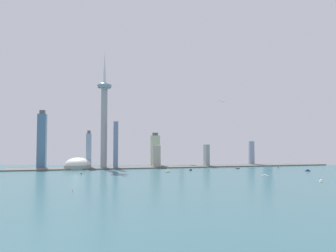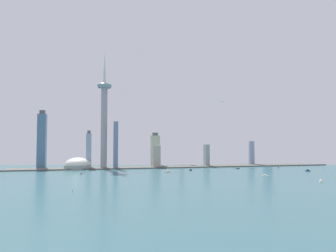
# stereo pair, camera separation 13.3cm
# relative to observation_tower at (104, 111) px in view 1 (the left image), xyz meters

# --- Properties ---
(ground_plane) EXTENTS (6000.00, 6000.00, 0.00)m
(ground_plane) POSITION_rel_observation_tower_xyz_m (224.14, -518.53, -165.59)
(ground_plane) COLOR #345F68
(waterfront_pier) EXTENTS (976.52, 67.58, 3.03)m
(waterfront_pier) POSITION_rel_observation_tower_xyz_m (224.14, 0.32, -164.08)
(waterfront_pier) COLOR #53534E
(waterfront_pier) RESTS_ON ground
(observation_tower) EXTENTS (42.32, 42.32, 343.95)m
(observation_tower) POSITION_rel_observation_tower_xyz_m (0.00, 0.00, 0.00)
(observation_tower) COLOR #9A979B
(observation_tower) RESTS_ON ground
(stadium_dome) EXTENTS (75.02, 75.02, 40.62)m
(stadium_dome) POSITION_rel_observation_tower_xyz_m (-71.80, 0.51, -155.12)
(stadium_dome) COLOR #939C94
(stadium_dome) RESTS_ON ground
(skyscraper_0) EXTENTS (13.28, 15.36, 135.42)m
(skyscraper_0) POSITION_rel_observation_tower_xyz_m (33.26, -12.40, -97.88)
(skyscraper_0) COLOR slate
(skyscraper_0) RESTS_ON ground
(skyscraper_1) EXTENTS (15.89, 21.16, 101.06)m
(skyscraper_1) POSITION_rel_observation_tower_xyz_m (480.26, 35.23, -126.27)
(skyscraper_1) COLOR #8E99B6
(skyscraper_1) RESTS_ON ground
(skyscraper_2) EXTENTS (12.03, 25.46, 68.46)m
(skyscraper_2) POSITION_rel_observation_tower_xyz_m (312.83, 1.35, -131.36)
(skyscraper_2) COLOR #919797
(skyscraper_2) RESTS_ON ground
(skyscraper_3) EXTENTS (12.31, 16.06, 125.98)m
(skyscraper_3) POSITION_rel_observation_tower_xyz_m (257.13, 96.93, -102.60)
(skyscraper_3) COLOR beige
(skyscraper_3) RESTS_ON ground
(skyscraper_4) EXTENTS (26.09, 18.58, 131.15)m
(skyscraper_4) POSITION_rel_observation_tower_xyz_m (580.21, 100.63, -100.02)
(skyscraper_4) COLOR #697EA3
(skyscraper_4) RESTS_ON ground
(skyscraper_5) EXTENTS (27.69, 20.75, 105.54)m
(skyscraper_5) POSITION_rel_observation_tower_xyz_m (159.40, 52.77, -115.61)
(skyscraper_5) COLOR #B8C39F
(skyscraper_5) RESTS_ON ground
(skyscraper_6) EXTENTS (22.70, 19.40, 66.22)m
(skyscraper_6) POSITION_rel_observation_tower_xyz_m (154.44, 1.51, -132.48)
(skyscraper_6) COLOR #AEA797
(skyscraper_6) RESTS_ON ground
(skyscraper_7) EXTENTS (14.72, 22.40, 109.63)m
(skyscraper_7) POSITION_rel_observation_tower_xyz_m (-42.68, 15.83, -113.45)
(skyscraper_7) COLOR #92A5BF
(skyscraper_7) RESTS_ON ground
(skyscraper_8) EXTENTS (23.85, 25.23, 170.81)m
(skyscraper_8) POSITION_rel_observation_tower_xyz_m (-179.81, 61.44, -83.74)
(skyscraper_8) COLOR #476E90
(skyscraper_8) RESTS_ON ground
(boat_0) EXTENTS (11.33, 14.48, 9.97)m
(boat_0) POSITION_rel_observation_tower_xyz_m (412.23, -377.77, -164.06)
(boat_0) COLOR beige
(boat_0) RESTS_ON ground
(boat_1) EXTENTS (14.70, 9.09, 9.70)m
(boat_1) POSITION_rel_observation_tower_xyz_m (159.89, -140.07, -164.12)
(boat_1) COLOR beige
(boat_1) RESTS_ON ground
(boat_2) EXTENTS (5.06, 6.60, 3.62)m
(boat_2) POSITION_rel_observation_tower_xyz_m (-51.97, -146.05, -164.30)
(boat_2) COLOR beige
(boat_2) RESTS_ON ground
(boat_3) EXTENTS (12.22, 6.77, 10.66)m
(boat_3) POSITION_rel_observation_tower_xyz_m (375.14, -86.83, -164.21)
(boat_3) COLOR #111F33
(boat_3) RESTS_ON ground
(boat_4) EXTENTS (16.09, 14.14, 10.20)m
(boat_4) POSITION_rel_observation_tower_xyz_m (501.11, -90.96, -164.09)
(boat_4) COLOR white
(boat_4) RESTS_ON ground
(boat_5) EXTENTS (12.27, 16.65, 3.85)m
(boat_5) POSITION_rel_observation_tower_xyz_m (355.00, -269.84, -164.22)
(boat_5) COLOR white
(boat_5) RESTS_ON ground
(boat_6) EXTENTS (13.97, 10.02, 4.61)m
(boat_6) POSITION_rel_observation_tower_xyz_m (523.48, -192.35, -163.94)
(boat_6) COLOR navy
(boat_6) RESTS_ON ground
(boat_7) EXTENTS (9.05, 8.99, 3.75)m
(boat_7) POSITION_rel_observation_tower_xyz_m (229.38, -107.00, -164.21)
(boat_7) COLOR black
(boat_7) RESTS_ON ground
(channel_buoy_0) EXTENTS (1.22, 1.22, 1.66)m
(channel_buoy_0) POSITION_rel_observation_tower_xyz_m (68.11, -263.57, -164.76)
(channel_buoy_0) COLOR #E54C19
(channel_buoy_0) RESTS_ON ground
(channel_buoy_1) EXTENTS (1.73, 1.73, 2.04)m
(channel_buoy_1) POSITION_rel_observation_tower_xyz_m (-48.44, -391.85, -164.57)
(channel_buoy_1) COLOR #E54C19
(channel_buoy_1) RESTS_ON ground
(airplane) EXTENTS (33.05, 31.77, 8.13)m
(airplane) POSITION_rel_observation_tower_xyz_m (385.44, 44.67, 45.52)
(airplane) COLOR silver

